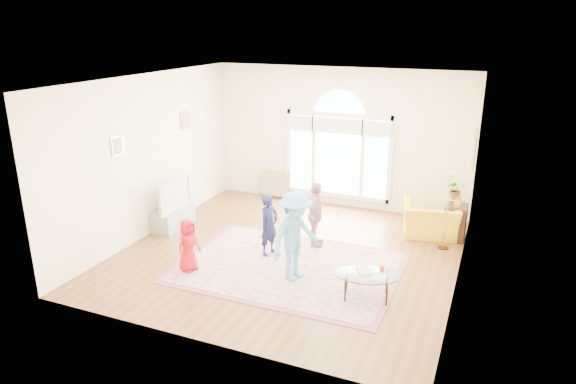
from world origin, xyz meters
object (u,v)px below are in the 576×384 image
at_px(area_rug, 289,267).
at_px(coffee_table, 367,275).
at_px(armchair, 431,219).
at_px(tv_console, 173,218).
at_px(television, 172,194).

distance_m(area_rug, coffee_table, 1.65).
relative_size(area_rug, coffee_table, 3.25).
bearing_deg(armchair, area_rug, 37.91).
bearing_deg(area_rug, armchair, 49.43).
bearing_deg(armchair, tv_console, 6.26).
bearing_deg(television, tv_console, 180.00).
relative_size(area_rug, armchair, 3.36).
bearing_deg(coffee_table, armchair, 66.16).
xyz_separation_m(tv_console, armchair, (5.06, 1.62, 0.14)).
xyz_separation_m(area_rug, tv_console, (-2.97, 0.81, 0.20)).
bearing_deg(area_rug, tv_console, 164.66).
relative_size(area_rug, tv_console, 3.60).
bearing_deg(armchair, coffee_table, 67.62).
relative_size(coffee_table, armchair, 1.03).
distance_m(television, armchair, 5.32).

